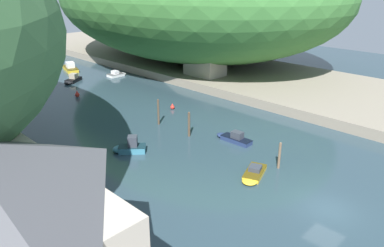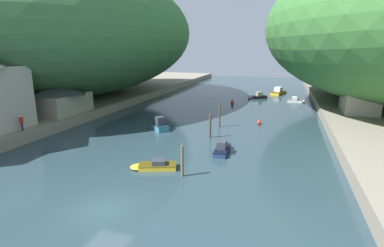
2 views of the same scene
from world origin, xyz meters
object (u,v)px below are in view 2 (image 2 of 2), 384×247
(right_bank_cottage, at_px, (360,95))
(channel_buoy_near, at_px, (259,122))
(channel_buoy_far, at_px, (232,102))
(boat_cabin_cruiser, at_px, (223,148))
(boat_small_dinghy, at_px, (153,166))
(boat_red_skiff, at_px, (257,97))
(boat_far_right_bank, at_px, (279,92))
(boat_moored_right, at_px, (159,126))
(person_on_quay, at_px, (21,122))
(boat_mid_channel, at_px, (297,100))
(boathouse_shed, at_px, (59,98))

(right_bank_cottage, bearing_deg, channel_buoy_near, -155.12)
(channel_buoy_near, bearing_deg, right_bank_cottage, 24.88)
(channel_buoy_far, bearing_deg, channel_buoy_near, -66.35)
(right_bank_cottage, relative_size, channel_buoy_far, 6.43)
(boat_cabin_cruiser, xyz_separation_m, boat_small_dinghy, (-4.67, -5.95, -0.11))
(boat_red_skiff, distance_m, channel_buoy_near, 21.59)
(boat_far_right_bank, height_order, boat_moored_right, boat_moored_right)
(person_on_quay, bearing_deg, channel_buoy_far, -40.75)
(channel_buoy_far, bearing_deg, boat_small_dinghy, -92.02)
(right_bank_cottage, bearing_deg, boat_cabin_cruiser, -130.19)
(boat_moored_right, bearing_deg, channel_buoy_near, -18.87)
(boat_red_skiff, height_order, person_on_quay, person_on_quay)
(boat_small_dinghy, relative_size, boat_mid_channel, 1.25)
(boat_moored_right, bearing_deg, right_bank_cottage, -20.61)
(boat_cabin_cruiser, relative_size, person_on_quay, 2.49)
(right_bank_cottage, distance_m, channel_buoy_far, 20.46)
(right_bank_cottage, bearing_deg, boat_red_skiff, 134.03)
(boat_red_skiff, height_order, channel_buoy_near, boat_red_skiff)
(boat_small_dinghy, bearing_deg, boathouse_shed, 38.76)
(boat_cabin_cruiser, relative_size, boat_mid_channel, 1.29)
(boat_moored_right, relative_size, person_on_quay, 1.96)
(right_bank_cottage, relative_size, boat_moored_right, 1.89)
(boat_cabin_cruiser, distance_m, boat_small_dinghy, 7.57)
(boat_far_right_bank, bearing_deg, right_bank_cottage, -47.73)
(person_on_quay, bearing_deg, boat_cabin_cruiser, -90.59)
(boathouse_shed, bearing_deg, channel_buoy_near, 14.41)
(boat_cabin_cruiser, height_order, channel_buoy_near, boat_cabin_cruiser)
(boat_cabin_cruiser, height_order, boat_small_dinghy, boat_cabin_cruiser)
(boat_far_right_bank, distance_m, person_on_quay, 51.57)
(right_bank_cottage, relative_size, boat_red_skiff, 1.55)
(boat_cabin_cruiser, relative_size, boat_far_right_bank, 0.63)
(right_bank_cottage, bearing_deg, boat_mid_channel, 118.95)
(boat_red_skiff, xyz_separation_m, channel_buoy_near, (2.36, -21.46, -0.08))
(boathouse_shed, distance_m, boat_far_right_bank, 45.74)
(right_bank_cottage, relative_size, boat_far_right_bank, 0.94)
(boat_red_skiff, relative_size, boat_far_right_bank, 0.61)
(boat_cabin_cruiser, height_order, boat_far_right_bank, boat_far_right_bank)
(boathouse_shed, height_order, boat_red_skiff, boathouse_shed)
(right_bank_cottage, distance_m, boat_mid_channel, 16.00)
(boat_cabin_cruiser, xyz_separation_m, channel_buoy_near, (2.41, 11.99, -0.04))
(boat_moored_right, bearing_deg, boat_cabin_cruiser, -78.95)
(boat_moored_right, bearing_deg, boat_mid_channel, 9.89)
(boat_red_skiff, bearing_deg, boat_cabin_cruiser, 148.92)
(boat_red_skiff, distance_m, boat_far_right_bank, 9.14)
(boat_red_skiff, bearing_deg, boat_far_right_bank, -57.32)
(right_bank_cottage, height_order, boat_cabin_cruiser, right_bank_cottage)
(channel_buoy_near, distance_m, channel_buoy_far, 14.86)
(boat_red_skiff, relative_size, boat_mid_channel, 1.24)
(boathouse_shed, relative_size, boat_moored_right, 2.35)
(boat_red_skiff, distance_m, boat_moored_right, 29.24)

